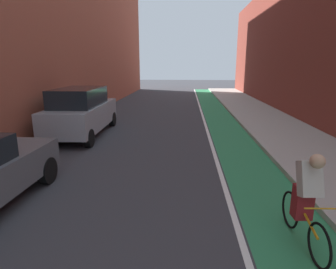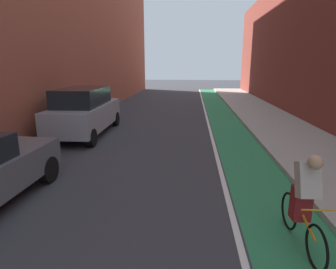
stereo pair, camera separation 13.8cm
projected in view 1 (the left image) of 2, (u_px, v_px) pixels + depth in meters
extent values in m
plane|color=#38383D|center=(156.00, 130.00, 12.70)|extent=(88.94, 88.94, 0.00)
cube|color=#2D8451|center=(222.00, 123.00, 14.43)|extent=(1.60, 40.43, 0.00)
cube|color=white|center=(205.00, 122.00, 14.49)|extent=(0.12, 40.43, 0.00)
cube|color=#A8A59E|center=(269.00, 122.00, 14.26)|extent=(3.13, 40.43, 0.14)
cube|color=brown|center=(318.00, 38.00, 15.01)|extent=(2.40, 36.43, 8.54)
cylinder|color=black|center=(47.00, 171.00, 6.96)|extent=(0.23, 0.66, 0.66)
cube|color=#9EA0A8|center=(83.00, 116.00, 11.73)|extent=(1.91, 4.78, 0.95)
cube|color=black|center=(79.00, 97.00, 11.31)|extent=(1.65, 2.88, 0.75)
cylinder|color=black|center=(79.00, 119.00, 13.64)|extent=(0.24, 0.67, 0.66)
cylinder|color=black|center=(112.00, 119.00, 13.58)|extent=(0.24, 0.67, 0.66)
cylinder|color=black|center=(44.00, 138.00, 10.11)|extent=(0.24, 0.67, 0.66)
cylinder|color=black|center=(89.00, 138.00, 10.05)|extent=(0.24, 0.67, 0.66)
torus|color=black|center=(319.00, 246.00, 4.07)|extent=(0.07, 0.67, 0.67)
torus|color=black|center=(290.00, 209.00, 5.09)|extent=(0.07, 0.67, 0.67)
cylinder|color=gold|center=(304.00, 213.00, 4.52)|extent=(0.08, 0.96, 0.33)
cylinder|color=gold|center=(300.00, 203.00, 4.68)|extent=(0.04, 0.12, 0.55)
cylinder|color=gold|center=(321.00, 209.00, 4.01)|extent=(0.48, 0.05, 0.02)
cube|color=maroon|center=(303.00, 202.00, 4.59)|extent=(0.29, 0.25, 0.56)
cube|color=beige|center=(310.00, 179.00, 4.35)|extent=(0.34, 0.41, 0.60)
sphere|color=tan|center=(317.00, 161.00, 4.12)|extent=(0.22, 0.22, 0.22)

